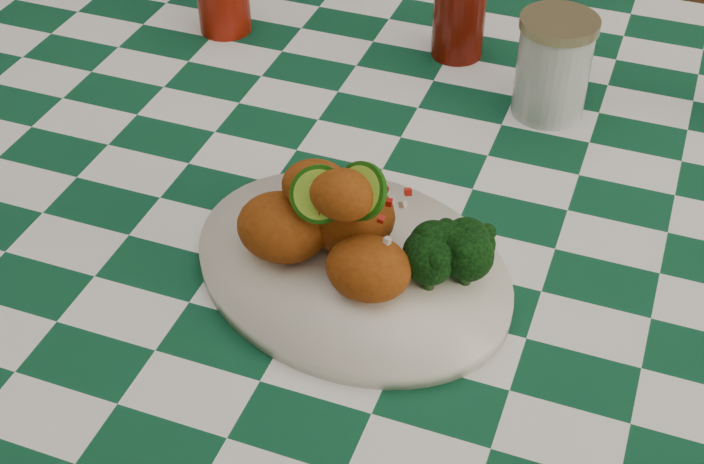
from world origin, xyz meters
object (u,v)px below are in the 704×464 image
at_px(fried_chicken_pile, 347,217).
at_px(ketchup_bottle, 460,5).
at_px(mason_jar, 553,67).
at_px(wooden_chair_left, 267,39).
at_px(plate, 352,268).
at_px(dining_table, 377,400).

relative_size(fried_chicken_pile, ketchup_bottle, 1.21).
xyz_separation_m(mason_jar, wooden_chair_left, (-0.62, 0.53, -0.37)).
distance_m(fried_chicken_pile, ketchup_bottle, 0.44).
bearing_deg(wooden_chair_left, fried_chicken_pile, -36.69).
bearing_deg(ketchup_bottle, plate, -87.46).
bearing_deg(dining_table, fried_chicken_pile, -82.32).
height_order(ketchup_bottle, wooden_chair_left, wooden_chair_left).
bearing_deg(dining_table, wooden_chair_left, 123.88).
distance_m(fried_chicken_pile, mason_jar, 0.37).
relative_size(fried_chicken_pile, mason_jar, 1.36).
distance_m(mason_jar, wooden_chair_left, 0.90).
relative_size(dining_table, wooden_chair_left, 1.73).
distance_m(dining_table, wooden_chair_left, 0.86).
xyz_separation_m(dining_table, wooden_chair_left, (-0.48, 0.71, 0.09)).
distance_m(dining_table, plate, 0.44).
bearing_deg(mason_jar, fried_chicken_pile, -109.42).
height_order(plate, ketchup_bottle, ketchup_bottle).
height_order(dining_table, ketchup_bottle, ketchup_bottle).
xyz_separation_m(ketchup_bottle, wooden_chair_left, (-0.48, 0.44, -0.38)).
bearing_deg(plate, wooden_chair_left, 119.79).
bearing_deg(mason_jar, dining_table, -129.60).
xyz_separation_m(fried_chicken_pile, mason_jar, (0.12, 0.35, -0.01)).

